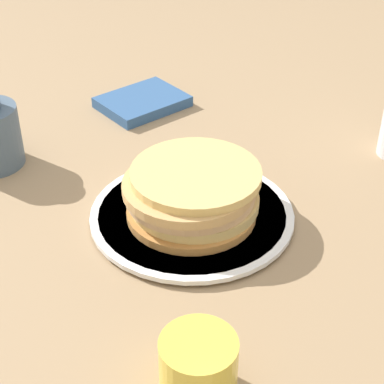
{
  "coord_description": "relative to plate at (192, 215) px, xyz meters",
  "views": [
    {
      "loc": [
        -0.46,
        -0.57,
        0.56
      ],
      "look_at": [
        0.03,
        -0.01,
        0.05
      ],
      "focal_mm": 60.0,
      "sensor_mm": 36.0,
      "label": 1
    }
  ],
  "objects": [
    {
      "name": "napkin",
      "position": [
        0.16,
        0.33,
        0.0
      ],
      "size": [
        0.15,
        0.12,
        0.02
      ],
      "color": "#33598C",
      "rests_on": "ground_plane"
    },
    {
      "name": "plate",
      "position": [
        0.0,
        0.0,
        0.0
      ],
      "size": [
        0.29,
        0.29,
        0.01
      ],
      "color": "white",
      "rests_on": "ground_plane"
    },
    {
      "name": "juice_glass",
      "position": [
        -0.19,
        -0.23,
        0.03
      ],
      "size": [
        0.08,
        0.08,
        0.08
      ],
      "color": "yellow",
      "rests_on": "ground_plane"
    },
    {
      "name": "pancake_stack",
      "position": [
        -0.0,
        -0.0,
        0.04
      ],
      "size": [
        0.2,
        0.19,
        0.07
      ],
      "color": "#CA8843",
      "rests_on": "plate"
    },
    {
      "name": "ground_plane",
      "position": [
        -0.03,
        0.01,
        -0.01
      ],
      "size": [
        4.0,
        4.0,
        0.0
      ],
      "primitive_type": "plane",
      "color": "#9E7F5B"
    }
  ]
}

